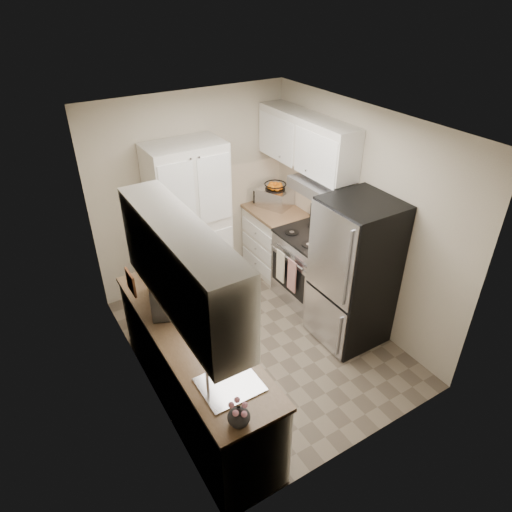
{
  "coord_description": "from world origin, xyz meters",
  "views": [
    {
      "loc": [
        -2.09,
        -3.34,
        3.62
      ],
      "look_at": [
        0.04,
        0.15,
        1.06
      ],
      "focal_mm": 32.0,
      "sensor_mm": 36.0,
      "label": 1
    }
  ],
  "objects_px": {
    "refrigerator": "(354,273)",
    "electric_range": "(310,266)",
    "microwave": "(175,288)",
    "pantry_cabinet": "(190,223)",
    "wine_bottle": "(153,275)",
    "toaster_oven": "(275,197)"
  },
  "relations": [
    {
      "from": "pantry_cabinet",
      "to": "electric_range",
      "type": "bearing_deg",
      "value": -38.22
    },
    {
      "from": "refrigerator",
      "to": "microwave",
      "type": "relative_size",
      "value": 2.8
    },
    {
      "from": "microwave",
      "to": "toaster_oven",
      "type": "relative_size",
      "value": 1.42
    },
    {
      "from": "refrigerator",
      "to": "wine_bottle",
      "type": "relative_size",
      "value": 5.45
    },
    {
      "from": "refrigerator",
      "to": "electric_range",
      "type": "bearing_deg",
      "value": 87.52
    },
    {
      "from": "pantry_cabinet",
      "to": "toaster_oven",
      "type": "height_order",
      "value": "pantry_cabinet"
    },
    {
      "from": "refrigerator",
      "to": "microwave",
      "type": "distance_m",
      "value": 1.93
    },
    {
      "from": "pantry_cabinet",
      "to": "toaster_oven",
      "type": "xyz_separation_m",
      "value": [
        1.25,
        0.0,
        0.04
      ]
    },
    {
      "from": "pantry_cabinet",
      "to": "electric_range",
      "type": "height_order",
      "value": "pantry_cabinet"
    },
    {
      "from": "electric_range",
      "to": "wine_bottle",
      "type": "relative_size",
      "value": 3.62
    },
    {
      "from": "pantry_cabinet",
      "to": "toaster_oven",
      "type": "relative_size",
      "value": 4.66
    },
    {
      "from": "wine_bottle",
      "to": "toaster_oven",
      "type": "height_order",
      "value": "wine_bottle"
    },
    {
      "from": "refrigerator",
      "to": "wine_bottle",
      "type": "bearing_deg",
      "value": 158.77
    },
    {
      "from": "pantry_cabinet",
      "to": "microwave",
      "type": "height_order",
      "value": "pantry_cabinet"
    },
    {
      "from": "pantry_cabinet",
      "to": "microwave",
      "type": "distance_m",
      "value": 1.48
    },
    {
      "from": "pantry_cabinet",
      "to": "wine_bottle",
      "type": "xyz_separation_m",
      "value": [
        -0.83,
        -0.96,
        0.08
      ]
    },
    {
      "from": "electric_range",
      "to": "microwave",
      "type": "relative_size",
      "value": 1.86
    },
    {
      "from": "wine_bottle",
      "to": "toaster_oven",
      "type": "distance_m",
      "value": 2.29
    },
    {
      "from": "electric_range",
      "to": "wine_bottle",
      "type": "xyz_separation_m",
      "value": [
        -2.0,
        -0.04,
        0.6
      ]
    },
    {
      "from": "pantry_cabinet",
      "to": "electric_range",
      "type": "distance_m",
      "value": 1.58
    },
    {
      "from": "electric_range",
      "to": "toaster_oven",
      "type": "bearing_deg",
      "value": 85.26
    },
    {
      "from": "pantry_cabinet",
      "to": "microwave",
      "type": "relative_size",
      "value": 3.29
    }
  ]
}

